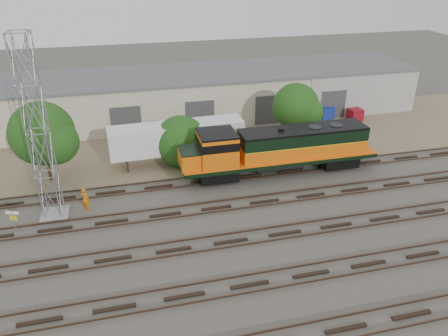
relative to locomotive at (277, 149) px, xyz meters
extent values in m
plane|color=#47423A|center=(-6.55, -6.00, -2.44)|extent=(140.00, 140.00, 0.00)
cube|color=#726047|center=(-6.55, 9.00, -2.43)|extent=(80.00, 16.00, 0.02)
cube|color=#4C3828|center=(-6.55, -17.25, -2.23)|extent=(80.00, 0.08, 0.14)
cube|color=black|center=(-6.55, -13.50, -2.37)|extent=(80.00, 2.40, 0.14)
cube|color=#4C3828|center=(-6.55, -14.25, -2.23)|extent=(80.00, 0.08, 0.14)
cube|color=#4C3828|center=(-6.55, -12.75, -2.23)|extent=(80.00, 0.08, 0.14)
cube|color=black|center=(-6.55, -9.00, -2.37)|extent=(80.00, 2.40, 0.14)
cube|color=#4C3828|center=(-6.55, -9.75, -2.23)|extent=(80.00, 0.08, 0.14)
cube|color=#4C3828|center=(-6.55, -8.25, -2.23)|extent=(80.00, 0.08, 0.14)
cube|color=black|center=(-6.55, -4.50, -2.37)|extent=(80.00, 2.40, 0.14)
cube|color=#4C3828|center=(-6.55, -5.25, -2.23)|extent=(80.00, 0.08, 0.14)
cube|color=#4C3828|center=(-6.55, -3.75, -2.23)|extent=(80.00, 0.08, 0.14)
cube|color=black|center=(-6.55, 0.00, -2.37)|extent=(80.00, 2.40, 0.14)
cube|color=#4C3828|center=(-6.55, -0.75, -2.23)|extent=(80.00, 0.08, 0.14)
cube|color=#4C3828|center=(-6.55, 0.75, -2.23)|extent=(80.00, 0.08, 0.14)
cube|color=beige|center=(-6.55, 17.00, 0.06)|extent=(58.00, 10.00, 5.00)
cube|color=#59595B|center=(-6.55, 17.00, 2.71)|extent=(58.40, 10.40, 0.30)
cube|color=#999993|center=(15.45, 11.95, 0.06)|extent=(14.00, 0.10, 5.00)
cube|color=#333335|center=(-20.55, 11.94, -0.74)|extent=(3.20, 0.12, 3.40)
cube|color=#333335|center=(-12.55, 11.94, -0.74)|extent=(3.20, 0.12, 3.40)
cube|color=#333335|center=(-4.55, 11.94, -0.74)|extent=(3.20, 0.12, 3.40)
cube|color=#333335|center=(3.45, 11.94, -0.74)|extent=(3.20, 0.12, 3.40)
cube|color=#333335|center=(11.45, 11.94, -0.74)|extent=(3.20, 0.12, 3.40)
cube|color=black|center=(-5.40, 0.00, -1.64)|extent=(3.33, 2.49, 1.04)
cube|color=black|center=(6.03, 0.00, -1.64)|extent=(3.33, 2.49, 1.04)
cube|color=black|center=(0.31, 0.00, -0.94)|extent=(17.67, 3.12, 0.36)
cylinder|color=black|center=(0.31, 0.00, -1.59)|extent=(4.36, 1.14, 1.14)
cube|color=#E3600A|center=(2.39, 0.00, -0.14)|extent=(11.43, 2.70, 1.25)
cube|color=black|center=(2.39, 0.00, 1.01)|extent=(11.43, 2.70, 1.04)
cube|color=black|center=(2.39, 0.00, 1.63)|extent=(11.43, 2.70, 0.21)
cube|color=#E3600A|center=(-5.40, 0.00, 0.59)|extent=(3.12, 3.12, 2.70)
cube|color=black|center=(-5.40, 0.00, 2.03)|extent=(3.12, 3.12, 0.17)
cube|color=#E3600A|center=(-7.79, 0.00, -0.03)|extent=(1.66, 2.49, 1.45)
cube|color=gray|center=(-18.74, -2.41, -2.34)|extent=(2.01, 2.01, 0.20)
cylinder|color=gray|center=(-19.35, -1.80, 4.47)|extent=(0.10, 0.10, 13.42)
cylinder|color=gray|center=(-18.12, -1.80, 4.47)|extent=(0.10, 0.10, 13.42)
cylinder|color=gray|center=(-19.35, -3.03, 4.47)|extent=(0.10, 0.10, 13.42)
cylinder|color=gray|center=(-18.12, -3.03, 4.47)|extent=(0.10, 0.10, 13.42)
cylinder|color=gray|center=(-20.92, -5.06, -1.26)|extent=(0.07, 0.07, 2.36)
cube|color=white|center=(-20.92, -5.06, -0.25)|extent=(0.91, 0.40, 0.24)
cube|color=yellow|center=(-20.92, -5.06, -0.67)|extent=(0.46, 0.22, 0.37)
imported|color=orange|center=(-16.40, -2.19, -1.47)|extent=(0.84, 0.78, 1.93)
cube|color=white|center=(-8.17, 4.61, 0.10)|extent=(12.58, 3.02, 2.59)
cube|color=black|center=(-3.28, 4.82, -1.96)|extent=(2.40, 2.50, 0.96)
cube|color=black|center=(-12.93, 3.45, -1.82)|extent=(0.14, 0.14, 1.25)
cube|color=black|center=(-13.01, 5.37, -1.82)|extent=(0.14, 0.14, 1.25)
cube|color=navy|center=(10.67, 12.12, -1.69)|extent=(1.87, 1.79, 1.50)
cube|color=maroon|center=(13.77, 10.60, -1.74)|extent=(1.64, 1.56, 1.40)
cylinder|color=#382619|center=(-19.60, 3.75, -1.20)|extent=(0.34, 0.34, 2.48)
sphere|color=#1D4A15|center=(-19.60, 3.75, 1.94)|extent=(5.42, 5.42, 5.42)
sphere|color=#1D4A15|center=(-18.52, 2.93, 1.39)|extent=(3.79, 3.79, 3.79)
cylinder|color=#382619|center=(-7.83, 4.31, -2.22)|extent=(0.33, 0.33, 0.45)
sphere|color=#1D4A15|center=(-7.83, 4.31, -0.28)|extent=(4.90, 4.90, 4.90)
sphere|color=#1D4A15|center=(-6.85, 3.58, -0.77)|extent=(3.43, 3.43, 3.43)
cylinder|color=#382619|center=(4.22, 6.21, -1.27)|extent=(0.27, 0.27, 2.35)
sphere|color=#1D4A15|center=(4.22, 6.21, 1.55)|extent=(4.69, 4.69, 4.69)
sphere|color=#1D4A15|center=(5.16, 5.51, 1.08)|extent=(3.29, 3.29, 3.29)
camera|label=1|loc=(-12.99, -32.87, 15.86)|focal=35.00mm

